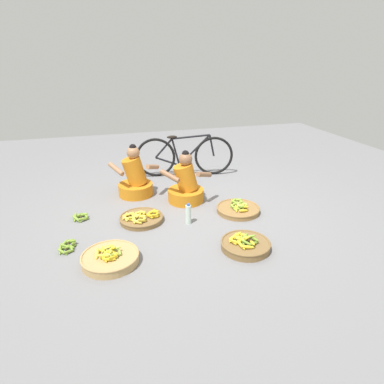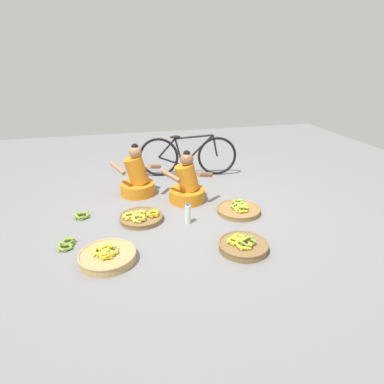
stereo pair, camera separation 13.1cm
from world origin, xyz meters
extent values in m
plane|color=slate|center=(0.00, 0.00, 0.00)|extent=(10.00, 10.00, 0.00)
cylinder|color=orange|center=(0.05, 0.30, 0.09)|extent=(0.52, 0.52, 0.18)
cylinder|color=orange|center=(0.05, 0.30, 0.37)|extent=(0.41, 0.34, 0.43)
sphere|color=#8C6042|center=(0.05, 0.30, 0.64)|extent=(0.19, 0.19, 0.19)
sphere|color=black|center=(0.05, 0.30, 0.71)|extent=(0.10, 0.10, 0.10)
cylinder|color=#8C6042|center=(-0.20, 0.22, 0.44)|extent=(0.26, 0.27, 0.16)
cylinder|color=#8C6042|center=(0.27, 0.15, 0.44)|extent=(0.29, 0.24, 0.16)
cylinder|color=orange|center=(-0.63, 0.73, 0.09)|extent=(0.52, 0.52, 0.18)
cylinder|color=orange|center=(-0.63, 0.73, 0.38)|extent=(0.40, 0.32, 0.46)
sphere|color=#9E704C|center=(-0.63, 0.73, 0.67)|extent=(0.19, 0.19, 0.19)
sphere|color=black|center=(-0.63, 0.73, 0.74)|extent=(0.10, 0.10, 0.10)
cylinder|color=#9E704C|center=(-0.90, 0.66, 0.46)|extent=(0.22, 0.30, 0.16)
cylinder|color=#9E704C|center=(-0.38, 0.62, 0.46)|extent=(0.25, 0.28, 0.16)
torus|color=black|center=(-0.19, 1.45, 0.34)|extent=(0.68, 0.16, 0.68)
torus|color=black|center=(0.82, 1.28, 0.34)|extent=(0.68, 0.16, 0.68)
cylinder|color=black|center=(0.48, 1.34, 0.45)|extent=(0.55, 0.13, 0.55)
cylinder|color=black|center=(0.16, 1.39, 0.43)|extent=(0.15, 0.06, 0.49)
cylinder|color=black|center=(0.42, 1.35, 0.69)|extent=(0.65, 0.15, 0.08)
cylinder|color=black|center=(0.02, 1.42, 0.27)|extent=(0.42, 0.10, 0.18)
cylinder|color=black|center=(-0.04, 1.43, 0.50)|extent=(0.31, 0.09, 0.35)
cylinder|color=black|center=(0.78, 1.28, 0.53)|extent=(0.12, 0.05, 0.38)
ellipsoid|color=black|center=(0.10, 1.40, 0.70)|extent=(0.18, 0.08, 0.05)
cylinder|color=olive|center=(0.64, -0.25, 0.03)|extent=(0.58, 0.58, 0.06)
torus|color=olive|center=(0.64, -0.25, 0.06)|extent=(0.59, 0.59, 0.02)
ellipsoid|color=#9EB747|center=(0.75, -0.26, 0.09)|extent=(0.06, 0.13, 0.08)
ellipsoid|color=#9EB747|center=(0.73, -0.21, 0.09)|extent=(0.12, 0.11, 0.07)
ellipsoid|color=#9EB747|center=(0.69, -0.20, 0.09)|extent=(0.13, 0.05, 0.07)
ellipsoid|color=#9EB747|center=(0.65, -0.23, 0.09)|extent=(0.08, 0.13, 0.08)
ellipsoid|color=#9EB747|center=(0.65, -0.28, 0.09)|extent=(0.10, 0.12, 0.08)
ellipsoid|color=#9EB747|center=(0.69, -0.30, 0.09)|extent=(0.12, 0.05, 0.08)
ellipsoid|color=#9EB747|center=(0.73, -0.29, 0.09)|extent=(0.11, 0.11, 0.06)
sphere|color=#382D19|center=(0.70, -0.25, 0.09)|extent=(0.03, 0.03, 0.03)
ellipsoid|color=#8CAD38|center=(0.74, -0.11, 0.09)|extent=(0.04, 0.13, 0.06)
ellipsoid|color=#8CAD38|center=(0.71, -0.06, 0.09)|extent=(0.13, 0.09, 0.07)
ellipsoid|color=#8CAD38|center=(0.65, -0.06, 0.09)|extent=(0.13, 0.10, 0.06)
ellipsoid|color=#8CAD38|center=(0.63, -0.12, 0.09)|extent=(0.06, 0.13, 0.07)
ellipsoid|color=#8CAD38|center=(0.66, -0.16, 0.09)|extent=(0.13, 0.08, 0.08)
ellipsoid|color=#8CAD38|center=(0.70, -0.16, 0.09)|extent=(0.13, 0.08, 0.07)
sphere|color=#382D19|center=(0.68, -0.11, 0.09)|extent=(0.03, 0.03, 0.03)
ellipsoid|color=#8CAD38|center=(0.70, -0.25, 0.09)|extent=(0.04, 0.16, 0.08)
ellipsoid|color=#8CAD38|center=(0.66, -0.18, 0.10)|extent=(0.15, 0.09, 0.09)
ellipsoid|color=#8CAD38|center=(0.61, -0.18, 0.09)|extent=(0.16, 0.09, 0.07)
ellipsoid|color=#8CAD38|center=(0.56, -0.25, 0.08)|extent=(0.04, 0.16, 0.06)
ellipsoid|color=#8CAD38|center=(0.59, -0.31, 0.09)|extent=(0.15, 0.11, 0.07)
ellipsoid|color=#8CAD38|center=(0.68, -0.30, 0.09)|extent=(0.14, 0.12, 0.08)
sphere|color=#382D19|center=(0.63, -0.25, 0.09)|extent=(0.03, 0.03, 0.03)
ellipsoid|color=yellow|center=(0.71, -0.32, 0.10)|extent=(0.06, 0.15, 0.09)
ellipsoid|color=yellow|center=(0.65, -0.26, 0.09)|extent=(0.16, 0.05, 0.08)
ellipsoid|color=yellow|center=(0.58, -0.31, 0.09)|extent=(0.07, 0.16, 0.06)
ellipsoid|color=yellow|center=(0.65, -0.39, 0.09)|extent=(0.16, 0.05, 0.06)
sphere|color=#382D19|center=(0.65, -0.33, 0.09)|extent=(0.03, 0.03, 0.03)
cylinder|color=brown|center=(0.36, -1.12, 0.04)|extent=(0.54, 0.54, 0.08)
torus|color=brown|center=(0.36, -1.12, 0.08)|extent=(0.55, 0.55, 0.02)
ellipsoid|color=olive|center=(0.46, -1.12, 0.11)|extent=(0.05, 0.16, 0.07)
ellipsoid|color=olive|center=(0.42, -1.06, 0.11)|extent=(0.16, 0.09, 0.08)
ellipsoid|color=olive|center=(0.36, -1.06, 0.11)|extent=(0.16, 0.10, 0.08)
ellipsoid|color=olive|center=(0.32, -1.11, 0.11)|extent=(0.06, 0.16, 0.08)
ellipsoid|color=olive|center=(0.34, -1.18, 0.11)|extent=(0.14, 0.13, 0.08)
ellipsoid|color=olive|center=(0.42, -1.19, 0.10)|extent=(0.16, 0.10, 0.06)
sphere|color=#382D19|center=(0.39, -1.13, 0.10)|extent=(0.03, 0.03, 0.03)
ellipsoid|color=yellow|center=(0.39, -1.05, 0.11)|extent=(0.05, 0.14, 0.07)
ellipsoid|color=yellow|center=(0.37, -1.00, 0.10)|extent=(0.12, 0.12, 0.06)
ellipsoid|color=yellow|center=(0.31, -0.99, 0.11)|extent=(0.14, 0.08, 0.07)
ellipsoid|color=yellow|center=(0.28, -1.01, 0.10)|extent=(0.10, 0.13, 0.06)
ellipsoid|color=yellow|center=(0.28, -1.06, 0.11)|extent=(0.09, 0.14, 0.08)
ellipsoid|color=yellow|center=(0.31, -1.09, 0.11)|extent=(0.14, 0.09, 0.07)
ellipsoid|color=yellow|center=(0.37, -1.08, 0.11)|extent=(0.12, 0.12, 0.09)
sphere|color=#382D19|center=(0.33, -1.04, 0.11)|extent=(0.03, 0.03, 0.03)
ellipsoid|color=yellow|center=(0.30, -1.08, 0.11)|extent=(0.04, 0.12, 0.08)
ellipsoid|color=yellow|center=(0.28, -1.03, 0.11)|extent=(0.12, 0.08, 0.07)
ellipsoid|color=yellow|center=(0.24, -1.03, 0.11)|extent=(0.12, 0.06, 0.08)
ellipsoid|color=yellow|center=(0.21, -1.05, 0.10)|extent=(0.10, 0.11, 0.05)
ellipsoid|color=yellow|center=(0.21, -1.10, 0.11)|extent=(0.09, 0.12, 0.07)
ellipsoid|color=yellow|center=(0.24, -1.13, 0.11)|extent=(0.12, 0.07, 0.07)
ellipsoid|color=yellow|center=(0.29, -1.11, 0.10)|extent=(0.10, 0.11, 0.05)
sphere|color=#382D19|center=(0.25, -1.08, 0.11)|extent=(0.03, 0.03, 0.03)
ellipsoid|color=yellow|center=(0.40, -1.19, 0.11)|extent=(0.06, 0.16, 0.07)
ellipsoid|color=yellow|center=(0.34, -1.11, 0.11)|extent=(0.15, 0.04, 0.09)
ellipsoid|color=yellow|center=(0.27, -1.19, 0.10)|extent=(0.06, 0.16, 0.07)
ellipsoid|color=yellow|center=(0.32, -1.24, 0.10)|extent=(0.16, 0.06, 0.06)
sphere|color=#382D19|center=(0.33, -1.18, 0.11)|extent=(0.03, 0.03, 0.03)
cylinder|color=tan|center=(-1.10, -0.98, 0.04)|extent=(0.59, 0.59, 0.09)
torus|color=tan|center=(-1.10, -0.98, 0.09)|extent=(0.60, 0.60, 0.02)
ellipsoid|color=#9EB747|center=(-1.00, -0.96, 0.11)|extent=(0.04, 0.14, 0.05)
ellipsoid|color=#9EB747|center=(-1.04, -0.91, 0.12)|extent=(0.14, 0.08, 0.08)
ellipsoid|color=#9EB747|center=(-1.10, -0.92, 0.11)|extent=(0.12, 0.11, 0.06)
ellipsoid|color=#9EB747|center=(-1.12, -0.97, 0.11)|extent=(0.03, 0.14, 0.05)
ellipsoid|color=#9EB747|center=(-1.09, -1.03, 0.11)|extent=(0.14, 0.09, 0.07)
ellipsoid|color=#9EB747|center=(-1.04, -1.03, 0.12)|extent=(0.14, 0.08, 0.08)
sphere|color=#382D19|center=(-1.06, -0.97, 0.11)|extent=(0.03, 0.03, 0.03)
ellipsoid|color=yellow|center=(-1.06, -0.89, 0.12)|extent=(0.06, 0.13, 0.09)
ellipsoid|color=yellow|center=(-1.11, -0.85, 0.11)|extent=(0.13, 0.05, 0.06)
ellipsoid|color=yellow|center=(-1.16, -0.91, 0.12)|extent=(0.05, 0.12, 0.07)
ellipsoid|color=yellow|center=(-1.10, -0.96, 0.11)|extent=(0.13, 0.05, 0.06)
sphere|color=#382D19|center=(-1.11, -0.90, 0.12)|extent=(0.04, 0.04, 0.04)
ellipsoid|color=yellow|center=(-1.09, -0.96, 0.12)|extent=(0.05, 0.16, 0.09)
ellipsoid|color=yellow|center=(-1.15, -0.89, 0.12)|extent=(0.16, 0.05, 0.08)
ellipsoid|color=yellow|center=(-1.23, -0.95, 0.12)|extent=(0.06, 0.16, 0.07)
ellipsoid|color=yellow|center=(-1.15, -1.03, 0.12)|extent=(0.16, 0.06, 0.09)
sphere|color=#382D19|center=(-1.16, -0.96, 0.12)|extent=(0.03, 0.03, 0.03)
ellipsoid|color=gold|center=(-1.05, -1.01, 0.12)|extent=(0.05, 0.14, 0.07)
ellipsoid|color=gold|center=(-1.06, -0.98, 0.11)|extent=(0.11, 0.13, 0.06)
ellipsoid|color=gold|center=(-1.13, -0.97, 0.12)|extent=(0.14, 0.09, 0.08)
ellipsoid|color=gold|center=(-1.15, -0.98, 0.11)|extent=(0.11, 0.13, 0.06)
ellipsoid|color=gold|center=(-1.16, -1.05, 0.11)|extent=(0.09, 0.14, 0.05)
ellipsoid|color=gold|center=(-1.11, -1.08, 0.11)|extent=(0.14, 0.03, 0.06)
ellipsoid|color=gold|center=(-1.07, -1.07, 0.12)|extent=(0.13, 0.11, 0.08)
sphere|color=#382D19|center=(-1.11, -1.02, 0.11)|extent=(0.03, 0.03, 0.03)
cylinder|color=brown|center=(-0.67, -0.15, 0.03)|extent=(0.55, 0.55, 0.06)
torus|color=brown|center=(-0.67, -0.15, 0.06)|extent=(0.56, 0.56, 0.02)
ellipsoid|color=gold|center=(-0.46, -0.18, 0.09)|extent=(0.05, 0.14, 0.08)
ellipsoid|color=gold|center=(-0.49, -0.13, 0.09)|extent=(0.13, 0.10, 0.08)
ellipsoid|color=gold|center=(-0.53, -0.12, 0.09)|extent=(0.14, 0.05, 0.09)
ellipsoid|color=gold|center=(-0.57, -0.15, 0.08)|extent=(0.11, 0.13, 0.06)
ellipsoid|color=gold|center=(-0.57, -0.21, 0.08)|extent=(0.10, 0.13, 0.06)
ellipsoid|color=gold|center=(-0.52, -0.23, 0.09)|extent=(0.13, 0.04, 0.08)
ellipsoid|color=gold|center=(-0.49, -0.23, 0.09)|extent=(0.14, 0.09, 0.09)
sphere|color=#382D19|center=(-0.52, -0.18, 0.09)|extent=(0.03, 0.03, 0.03)
ellipsoid|color=yellow|center=(-0.63, -0.14, 0.09)|extent=(0.06, 0.13, 0.08)
ellipsoid|color=yellow|center=(-0.66, -0.07, 0.08)|extent=(0.13, 0.08, 0.06)
ellipsoid|color=yellow|center=(-0.70, -0.07, 0.08)|extent=(0.13, 0.07, 0.06)
ellipsoid|color=yellow|center=(-0.73, -0.11, 0.08)|extent=(0.06, 0.13, 0.05)
ellipsoid|color=yellow|center=(-0.71, -0.17, 0.09)|extent=(0.13, 0.09, 0.07)
ellipsoid|color=yellow|center=(-0.67, -0.18, 0.09)|extent=(0.13, 0.07, 0.07)
sphere|color=#382D19|center=(-0.68, -0.12, 0.09)|extent=(0.03, 0.03, 0.03)
ellipsoid|color=yellow|center=(-0.75, -0.16, 0.09)|extent=(0.05, 0.15, 0.08)
ellipsoid|color=yellow|center=(-0.76, -0.12, 0.09)|extent=(0.12, 0.14, 0.07)
ellipsoid|color=yellow|center=(-0.82, -0.09, 0.09)|extent=(0.15, 0.05, 0.07)
ellipsoid|color=yellow|center=(-0.87, -0.12, 0.08)|extent=(0.11, 0.15, 0.06)
ellipsoid|color=yellow|center=(-0.88, -0.18, 0.08)|extent=(0.08, 0.15, 0.06)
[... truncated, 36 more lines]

